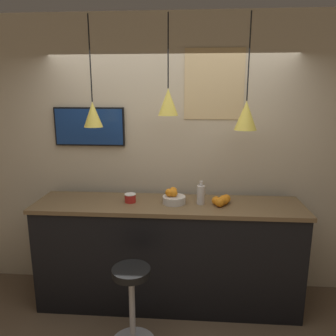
# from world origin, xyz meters

# --- Properties ---
(back_wall) EXTENTS (8.00, 0.06, 2.90)m
(back_wall) POSITION_xyz_m (0.00, 1.12, 1.45)
(back_wall) COLOR beige
(back_wall) RESTS_ON ground_plane
(service_counter) EXTENTS (2.60, 0.61, 1.08)m
(service_counter) POSITION_xyz_m (0.00, 0.71, 0.54)
(service_counter) COLOR black
(service_counter) RESTS_ON ground_plane
(bar_stool) EXTENTS (0.39, 0.39, 0.73)m
(bar_stool) POSITION_xyz_m (-0.26, 0.09, 0.46)
(bar_stool) COLOR #B7B7BC
(bar_stool) RESTS_ON ground_plane
(fruit_bowl) EXTENTS (0.22, 0.22, 0.15)m
(fruit_bowl) POSITION_xyz_m (0.05, 0.71, 1.14)
(fruit_bowl) COLOR beige
(fruit_bowl) RESTS_ON service_counter
(orange_pile) EXTENTS (0.19, 0.22, 0.09)m
(orange_pile) POSITION_xyz_m (0.52, 0.70, 1.12)
(orange_pile) COLOR orange
(orange_pile) RESTS_ON service_counter
(juice_bottle) EXTENTS (0.07, 0.07, 0.23)m
(juice_bottle) POSITION_xyz_m (0.32, 0.71, 1.18)
(juice_bottle) COLOR silver
(juice_bottle) RESTS_ON service_counter
(spread_jar) EXTENTS (0.11, 0.11, 0.09)m
(spread_jar) POSITION_xyz_m (-0.37, 0.71, 1.12)
(spread_jar) COLOR red
(spread_jar) RESTS_ON service_counter
(pendant_lamp_left) EXTENTS (0.18, 0.18, 0.99)m
(pendant_lamp_left) POSITION_xyz_m (-0.70, 0.73, 1.93)
(pendant_lamp_left) COLOR black
(pendant_lamp_middle) EXTENTS (0.18, 0.18, 0.88)m
(pendant_lamp_middle) POSITION_xyz_m (0.00, 0.73, 2.05)
(pendant_lamp_middle) COLOR black
(pendant_lamp_right) EXTENTS (0.20, 0.20, 1.01)m
(pendant_lamp_right) POSITION_xyz_m (0.70, 0.73, 1.93)
(pendant_lamp_right) COLOR black
(mounted_tv) EXTENTS (0.74, 0.04, 0.40)m
(mounted_tv) POSITION_xyz_m (-0.85, 1.07, 1.78)
(mounted_tv) COLOR black
(wall_poster) EXTENTS (0.59, 0.01, 0.69)m
(wall_poster) POSITION_xyz_m (0.43, 1.08, 2.21)
(wall_poster) COLOR #DBBC84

